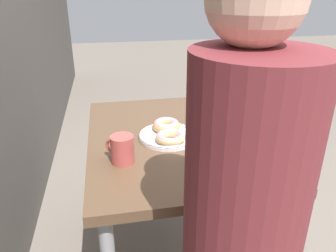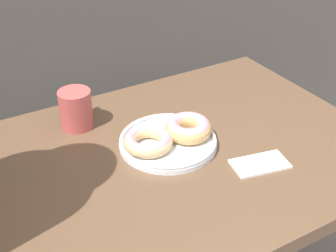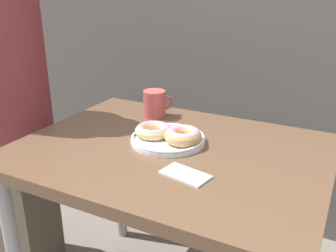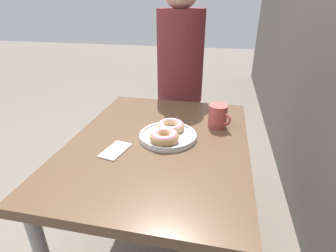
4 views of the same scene
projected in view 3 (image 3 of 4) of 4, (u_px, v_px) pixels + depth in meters
The scene contains 5 objects.
dining_table at pixel (171, 170), 1.28m from camera, with size 1.02×0.77×0.72m.
donut_plate at pixel (169, 135), 1.28m from camera, with size 0.30×0.26×0.06m.
coffee_mug at pixel (155, 103), 1.52m from camera, with size 0.10×0.11×0.11m.
person_figure at pixel (11, 110), 1.53m from camera, with size 0.33×0.30×1.44m.
napkin at pixel (185, 175), 1.07m from camera, with size 0.15×0.10×0.01m.
Camera 3 is at (0.52, -0.69, 1.24)m, focal length 40.00 mm.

